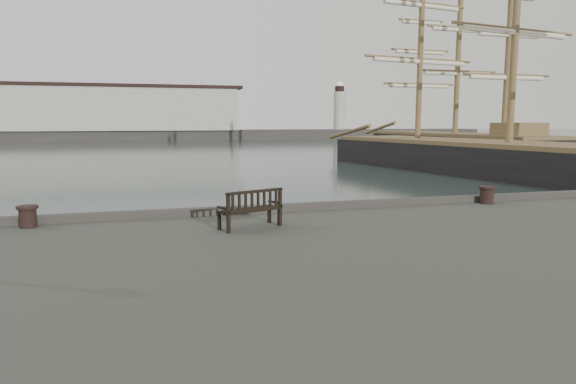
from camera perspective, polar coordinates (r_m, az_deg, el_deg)
The scene contains 7 objects.
ground at distance 13.46m, azimuth 0.14°, elevation -8.57°, with size 400.00×400.00×0.00m, color black.
breakwater at distance 104.40m, azimuth -16.76°, elevation 7.84°, with size 140.00×9.50×12.20m.
bench at distance 10.93m, azimuth -4.19°, elevation -2.68°, with size 1.47×0.95×0.80m.
bollard_left at distance 12.30m, azimuth -26.94°, elevation -2.45°, with size 0.44×0.44×0.47m, color black.
bollard_right at distance 15.12m, azimuth 21.20°, elevation -0.31°, with size 0.46×0.46×0.48m, color black.
tall_ship_main at distance 38.74m, azimuth 23.20°, elevation 2.61°, with size 12.32×35.17×25.88m.
tall_ship_far at distance 56.71m, azimuth 17.96°, elevation 4.43°, with size 6.03×26.53×22.67m.
Camera 1 is at (-3.61, -12.40, 3.82)m, focal length 32.00 mm.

